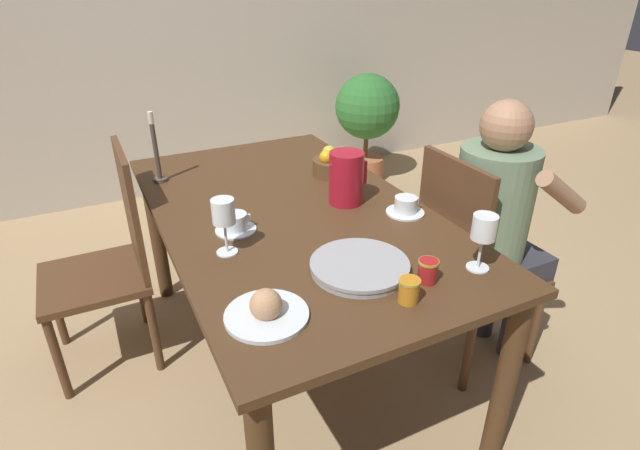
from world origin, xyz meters
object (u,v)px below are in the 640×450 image
jam_jar_amber (428,270)px  jam_jar_red (409,290)px  person_seated (497,219)px  wine_glass_juice (484,230)px  potted_plant (367,115)px  chair_opposite (110,259)px  teacup_near_person (406,206)px  red_pitcher (346,178)px  candlestick_tall (157,155)px  teacup_across (235,224)px  fruit_bowl (334,164)px  bread_plate (266,310)px  wine_glass_water (223,214)px  chair_person_side (468,262)px  serving_tray (360,266)px

jam_jar_amber → jam_jar_red: (-0.11, -0.06, 0.00)m
person_seated → wine_glass_juice: (-0.41, -0.33, 0.20)m
jam_jar_red → potted_plant: potted_plant is taller
chair_opposite → teacup_near_person: size_ratio=6.59×
red_pitcher → potted_plant: bearing=56.4°
chair_opposite → candlestick_tall: candlestick_tall is taller
teacup_across → red_pitcher: bearing=4.6°
candlestick_tall → person_seated: bearing=-35.6°
wine_glass_juice → candlestick_tall: bearing=123.0°
chair_opposite → fruit_bowl: 1.04m
bread_plate → candlestick_tall: size_ratio=0.75×
wine_glass_water → jam_jar_red: (0.37, -0.48, -0.10)m
teacup_near_person → potted_plant: bearing=62.5°
chair_person_side → chair_opposite: size_ratio=1.00×
chair_opposite → potted_plant: size_ratio=1.11×
potted_plant → chair_person_side: bearing=-109.7°
chair_person_side → teacup_near_person: size_ratio=6.59×
red_pitcher → potted_plant: (1.15, 1.74, -0.31)m
chair_opposite → wine_glass_juice: chair_opposite is taller
wine_glass_water → fruit_bowl: bearing=35.9°
jam_jar_red → fruit_bowl: size_ratio=0.38×
chair_opposite → wine_glass_juice: 1.50m
wine_glass_water → fruit_bowl: (0.63, 0.46, -0.09)m
chair_opposite → fruit_bowl: size_ratio=5.01×
serving_tray → wine_glass_juice: bearing=-24.1°
jam_jar_red → potted_plant: bearing=61.2°
wine_glass_water → candlestick_tall: size_ratio=0.63×
jam_jar_amber → fruit_bowl: size_ratio=0.38×
candlestick_tall → wine_glass_water: bearing=-83.6°
chair_person_side → fruit_bowl: chair_person_side is taller
teacup_near_person → bread_plate: 0.78m
red_pitcher → wine_glass_juice: size_ratio=1.13×
person_seated → bread_plate: person_seated is taller
wine_glass_juice → jam_jar_red: (-0.29, -0.05, -0.09)m
wine_glass_juice → candlestick_tall: (-0.75, 1.15, -0.02)m
wine_glass_juice → jam_jar_red: bearing=-171.0°
wine_glass_water → bread_plate: 0.39m
chair_opposite → person_seated: size_ratio=0.82×
jam_jar_red → fruit_bowl: 0.97m
red_pitcher → wine_glass_water: 0.56m
chair_opposite → teacup_across: bearing=-137.9°
chair_person_side → person_seated: 0.21m
chair_opposite → fruit_bowl: (0.98, -0.14, 0.31)m
teacup_near_person → bread_plate: (-0.69, -0.36, -0.00)m
jam_jar_amber → potted_plant: size_ratio=0.08×
bread_plate → fruit_bowl: fruit_bowl is taller
chair_person_side → fruit_bowl: bearing=-147.4°
bread_plate → candlestick_tall: 1.10m
bread_plate → fruit_bowl: bearing=52.5°
teacup_near_person → person_seated: bearing=-13.8°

